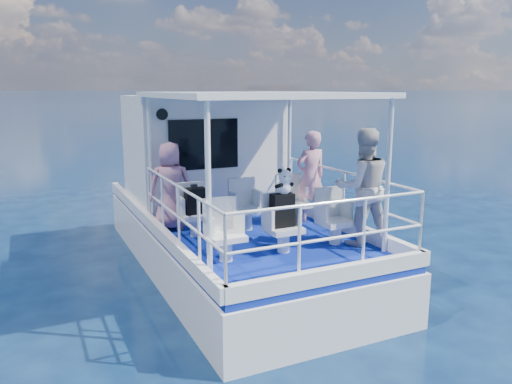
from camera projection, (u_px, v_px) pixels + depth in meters
ground at (252, 284)px, 8.43m from camera, size 2000.00×2000.00×0.00m
hull at (230, 265)px, 9.31m from camera, size 3.00×7.00×1.60m
deck at (229, 221)px, 9.14m from camera, size 2.90×6.90×0.10m
cabin at (204, 151)px, 10.06m from camera, size 2.85×2.00×2.20m
canopy at (257, 95)px, 7.61m from camera, size 3.00×3.20×0.08m
canopy_posts at (258, 169)px, 7.80m from camera, size 2.77×2.97×2.20m
railings at (267, 211)px, 7.63m from camera, size 2.84×3.59×1.00m
seat_port_fwd at (196, 225)px, 8.01m from camera, size 0.48×0.46×0.38m
seat_center_fwd at (247, 219)px, 8.38m from camera, size 0.48×0.46×0.38m
seat_stbd_fwd at (293, 213)px, 8.76m from camera, size 0.48×0.46×0.38m
seat_port_aft at (226, 247)px, 6.86m from camera, size 0.48×0.46×0.38m
seat_center_aft at (283, 239)px, 7.23m from camera, size 0.48×0.46×0.38m
seat_stbd_aft at (335, 232)px, 7.61m from camera, size 0.48×0.46×0.38m
passenger_port_fwd at (171, 186)px, 8.30m from camera, size 0.65×0.55×1.48m
passenger_stbd_fwd at (311, 177)px, 8.80m from camera, size 0.60×0.41×1.61m
passenger_stbd_aft at (363, 187)px, 7.46m from camera, size 1.02×0.89×1.77m
backpack_port at (195, 201)px, 7.89m from camera, size 0.32×0.18×0.42m
backpack_center at (282, 210)px, 7.14m from camera, size 0.32×0.18×0.49m
compact_camera at (194, 186)px, 7.84m from camera, size 0.10×0.06×0.06m
panda at (284, 181)px, 7.05m from camera, size 0.24×0.20×0.37m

